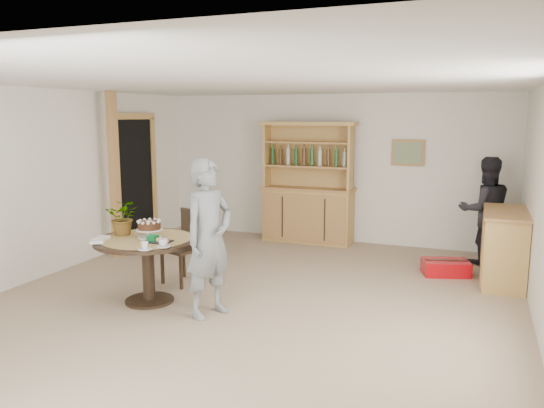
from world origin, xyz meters
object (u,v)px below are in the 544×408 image
(red_suitcase, at_px, (446,267))
(sideboard, at_px, (504,247))
(adult_person, at_px, (485,211))
(dining_chair, at_px, (186,242))
(dining_table, at_px, (148,251))
(teen_boy, at_px, (209,238))
(hutch, at_px, (308,202))

(red_suitcase, bearing_deg, sideboard, -22.61)
(adult_person, xyz_separation_m, red_suitcase, (-0.46, -0.81, -0.68))
(dining_chair, bearing_deg, red_suitcase, 44.32)
(adult_person, height_order, red_suitcase, adult_person)
(adult_person, bearing_deg, dining_table, 22.08)
(dining_chair, relative_size, teen_boy, 0.56)
(hutch, relative_size, adult_person, 1.30)
(teen_boy, bearing_deg, dining_table, 103.11)
(sideboard, bearing_deg, adult_person, 105.43)
(teen_boy, bearing_deg, adult_person, -20.35)
(red_suitcase, bearing_deg, adult_person, 42.66)
(sideboard, height_order, red_suitcase, sideboard)
(sideboard, relative_size, dining_table, 1.05)
(adult_person, distance_m, red_suitcase, 1.15)
(sideboard, height_order, dining_table, sideboard)
(dining_chair, xyz_separation_m, teen_boy, (0.83, -0.93, 0.32))
(adult_person, bearing_deg, hutch, -26.78)
(hutch, bearing_deg, teen_boy, -89.42)
(sideboard, distance_m, red_suitcase, 0.80)
(hutch, distance_m, red_suitcase, 2.68)
(dining_chair, bearing_deg, hutch, 91.89)
(hutch, distance_m, adult_person, 2.83)
(hutch, distance_m, sideboard, 3.29)
(dining_chair, relative_size, red_suitcase, 1.37)
(hutch, distance_m, dining_chair, 2.84)
(dining_chair, height_order, teen_boy, teen_boy)
(hutch, distance_m, dining_table, 3.64)
(dining_chair, distance_m, red_suitcase, 3.51)
(hutch, xyz_separation_m, dining_table, (-0.81, -3.55, -0.08))
(dining_chair, bearing_deg, sideboard, 39.17)
(hutch, xyz_separation_m, sideboard, (3.04, -1.24, -0.22))
(sideboard, xyz_separation_m, dining_chair, (-3.83, -1.48, 0.06))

